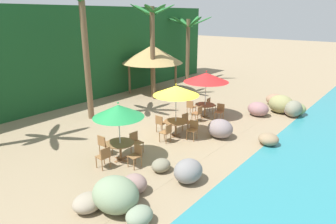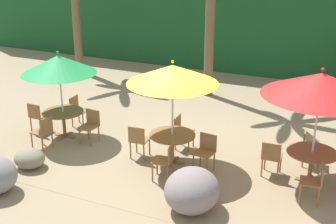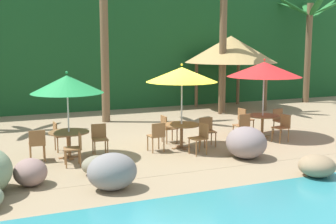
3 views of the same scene
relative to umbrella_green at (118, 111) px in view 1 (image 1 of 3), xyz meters
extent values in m
plane|color=#937F60|center=(3.16, 0.11, -2.04)|extent=(120.00, 120.00, 0.00)
cube|color=#937F60|center=(3.16, 0.11, -2.04)|extent=(18.00, 5.20, 0.01)
cube|color=#194C23|center=(3.16, 9.11, 0.96)|extent=(28.00, 2.40, 6.00)
ellipsoid|color=gray|center=(-2.24, -3.22, -1.80)|extent=(0.81, 0.71, 0.49)
ellipsoid|color=gray|center=(0.38, -2.99, -1.64)|extent=(1.09, 0.93, 0.81)
ellipsoid|color=#928E59|center=(9.97, -2.79, -1.52)|extent=(1.26, 1.42, 1.04)
ellipsoid|color=#889257|center=(10.18, -3.62, -1.70)|extent=(1.04, 1.03, 0.68)
ellipsoid|color=#9A7459|center=(11.27, -2.04, -1.68)|extent=(1.11, 1.25, 0.72)
ellipsoid|color=gray|center=(9.74, -3.45, -1.69)|extent=(0.84, 0.74, 0.70)
ellipsoid|color=gray|center=(8.59, -1.99, -1.65)|extent=(1.03, 1.17, 0.79)
ellipsoid|color=gray|center=(-1.23, -2.04, -1.73)|extent=(0.74, 0.82, 0.62)
ellipsoid|color=gray|center=(0.33, -1.81, -1.81)|extent=(0.75, 0.66, 0.47)
ellipsoid|color=gray|center=(-2.78, -1.64, -1.78)|extent=(0.91, 0.81, 0.52)
ellipsoid|color=#907858|center=(5.11, -3.97, -1.78)|extent=(0.86, 0.88, 0.52)
ellipsoid|color=gray|center=(-2.22, -2.25, -1.53)|extent=(1.25, 1.48, 1.02)
ellipsoid|color=gray|center=(9.70, -3.58, -1.58)|extent=(1.14, 0.92, 0.92)
ellipsoid|color=gray|center=(4.47, -1.90, -1.60)|extent=(1.09, 1.19, 0.87)
cylinder|color=silver|center=(0.00, 0.00, -0.97)|extent=(0.04, 0.04, 2.14)
cone|color=#238E47|center=(0.00, 0.00, 0.00)|extent=(1.96, 1.96, 0.48)
sphere|color=#238E47|center=(0.00, 0.00, 0.32)|extent=(0.07, 0.07, 0.07)
cube|color=brown|center=(0.00, 0.00, -2.03)|extent=(0.60, 0.12, 0.03)
cube|color=brown|center=(0.00, 0.00, -2.03)|extent=(0.12, 0.60, 0.03)
cylinder|color=brown|center=(0.00, 0.00, -1.67)|extent=(0.09, 0.09, 0.71)
cylinder|color=brown|center=(0.00, 0.00, -1.32)|extent=(1.10, 1.10, 0.03)
cylinder|color=olive|center=(1.01, -0.26, -1.82)|extent=(0.04, 0.04, 0.45)
cylinder|color=olive|center=(0.66, -0.23, -1.82)|extent=(0.04, 0.04, 0.45)
cylinder|color=olive|center=(1.04, 0.10, -1.82)|extent=(0.04, 0.04, 0.45)
cylinder|color=olive|center=(0.68, 0.13, -1.82)|extent=(0.04, 0.04, 0.45)
cube|color=olive|center=(0.85, -0.07, -1.58)|extent=(0.45, 0.45, 0.03)
cube|color=olive|center=(0.86, 0.13, -1.38)|extent=(0.42, 0.07, 0.42)
cylinder|color=olive|center=(0.12, 1.04, -1.82)|extent=(0.04, 0.04, 0.45)
cylinder|color=olive|center=(0.14, 0.68, -1.82)|extent=(0.04, 0.04, 0.45)
cylinder|color=olive|center=(-0.24, 1.02, -1.82)|extent=(0.04, 0.04, 0.45)
cylinder|color=olive|center=(-0.22, 0.66, -1.82)|extent=(0.04, 0.04, 0.45)
cube|color=olive|center=(-0.05, 0.85, -1.58)|extent=(0.44, 0.44, 0.03)
cube|color=olive|center=(-0.25, 0.84, -1.38)|extent=(0.06, 0.42, 0.42)
cylinder|color=olive|center=(-1.02, 0.22, -1.82)|extent=(0.04, 0.04, 0.45)
cylinder|color=olive|center=(-0.66, 0.21, -1.82)|extent=(0.04, 0.04, 0.45)
cylinder|color=olive|center=(-1.04, -0.13, -1.82)|extent=(0.04, 0.04, 0.45)
cylinder|color=olive|center=(-0.68, -0.15, -1.82)|extent=(0.04, 0.04, 0.45)
cube|color=olive|center=(-0.85, 0.04, -1.58)|extent=(0.44, 0.44, 0.03)
cube|color=olive|center=(-0.86, -0.16, -1.38)|extent=(0.42, 0.05, 0.42)
cylinder|color=olive|center=(-0.27, -1.01, -1.82)|extent=(0.04, 0.04, 0.45)
cylinder|color=olive|center=(-0.24, -0.65, -1.82)|extent=(0.04, 0.04, 0.45)
cylinder|color=olive|center=(0.09, -1.04, -1.82)|extent=(0.04, 0.04, 0.45)
cylinder|color=olive|center=(0.12, -0.68, -1.82)|extent=(0.04, 0.04, 0.45)
cube|color=olive|center=(-0.07, -0.85, -1.58)|extent=(0.45, 0.45, 0.03)
cube|color=olive|center=(0.13, -0.86, -1.38)|extent=(0.07, 0.42, 0.42)
cylinder|color=silver|center=(3.30, -0.19, -0.88)|extent=(0.04, 0.04, 2.32)
cone|color=yellow|center=(3.30, -0.19, 0.18)|extent=(2.11, 2.11, 0.43)
sphere|color=yellow|center=(3.30, -0.19, 0.47)|extent=(0.07, 0.07, 0.07)
cube|color=brown|center=(3.30, -0.19, -2.03)|extent=(0.60, 0.12, 0.03)
cube|color=brown|center=(3.30, -0.19, -2.03)|extent=(0.12, 0.60, 0.03)
cylinder|color=brown|center=(3.30, -0.19, -1.67)|extent=(0.09, 0.09, 0.71)
cylinder|color=brown|center=(3.30, -0.19, -1.32)|extent=(1.10, 1.10, 0.03)
cylinder|color=olive|center=(4.30, -0.49, -1.82)|extent=(0.04, 0.04, 0.45)
cylinder|color=olive|center=(3.95, -0.45, -1.82)|extent=(0.04, 0.04, 0.45)
cylinder|color=olive|center=(4.34, -0.14, -1.82)|extent=(0.04, 0.04, 0.45)
cylinder|color=olive|center=(3.99, -0.09, -1.82)|extent=(0.04, 0.04, 0.45)
cube|color=olive|center=(4.15, -0.29, -1.58)|extent=(0.47, 0.47, 0.03)
cube|color=olive|center=(4.17, -0.10, -1.38)|extent=(0.42, 0.09, 0.42)
cylinder|color=olive|center=(3.45, 0.84, -1.82)|extent=(0.04, 0.04, 0.45)
cylinder|color=olive|center=(3.46, 0.49, -1.82)|extent=(0.04, 0.04, 0.45)
cylinder|color=olive|center=(3.09, 0.83, -1.82)|extent=(0.04, 0.04, 0.45)
cylinder|color=olive|center=(3.10, 0.48, -1.82)|extent=(0.04, 0.04, 0.45)
cube|color=olive|center=(3.27, 0.66, -1.58)|extent=(0.43, 0.43, 0.03)
cube|color=olive|center=(3.07, 0.65, -1.38)|extent=(0.05, 0.42, 0.42)
cylinder|color=olive|center=(2.26, -0.07, -1.82)|extent=(0.04, 0.04, 0.45)
cylinder|color=olive|center=(2.62, -0.05, -1.82)|extent=(0.04, 0.04, 0.45)
cylinder|color=olive|center=(2.29, -0.43, -1.82)|extent=(0.04, 0.04, 0.45)
cylinder|color=olive|center=(2.64, -0.41, -1.82)|extent=(0.04, 0.04, 0.45)
cube|color=olive|center=(2.45, -0.24, -1.58)|extent=(0.45, 0.45, 0.03)
cube|color=olive|center=(2.47, -0.44, -1.38)|extent=(0.42, 0.06, 0.42)
cylinder|color=olive|center=(3.28, -1.23, -1.82)|extent=(0.04, 0.04, 0.45)
cylinder|color=olive|center=(3.23, -0.88, -1.82)|extent=(0.04, 0.04, 0.45)
cylinder|color=olive|center=(3.63, -1.18, -1.82)|extent=(0.04, 0.04, 0.45)
cylinder|color=olive|center=(3.58, -0.83, -1.82)|extent=(0.04, 0.04, 0.45)
cube|color=olive|center=(3.43, -1.03, -1.58)|extent=(0.48, 0.48, 0.03)
cube|color=olive|center=(3.63, -1.00, -1.38)|extent=(0.10, 0.42, 0.42)
cylinder|color=silver|center=(6.46, 0.20, -0.85)|extent=(0.04, 0.04, 2.37)
cone|color=red|center=(6.46, 0.20, 0.23)|extent=(2.45, 2.45, 0.49)
sphere|color=red|center=(6.46, 0.20, 0.55)|extent=(0.07, 0.07, 0.07)
cube|color=brown|center=(6.46, 0.20, -2.03)|extent=(0.60, 0.12, 0.03)
cube|color=brown|center=(6.46, 0.20, -2.03)|extent=(0.12, 0.60, 0.03)
cylinder|color=brown|center=(6.46, 0.20, -1.67)|extent=(0.09, 0.09, 0.71)
cylinder|color=brown|center=(6.46, 0.20, -1.32)|extent=(1.10, 1.10, 0.03)
cylinder|color=olive|center=(7.50, 0.13, -1.82)|extent=(0.04, 0.04, 0.45)
cylinder|color=olive|center=(7.14, 0.09, -1.82)|extent=(0.04, 0.04, 0.45)
cylinder|color=olive|center=(7.46, 0.48, -1.82)|extent=(0.04, 0.04, 0.45)
cylinder|color=olive|center=(7.11, 0.45, -1.82)|extent=(0.04, 0.04, 0.45)
cube|color=olive|center=(7.30, 0.29, -1.58)|extent=(0.46, 0.46, 0.03)
cube|color=olive|center=(7.28, 0.49, -1.38)|extent=(0.42, 0.08, 0.42)
cylinder|color=olive|center=(6.53, 1.24, -1.82)|extent=(0.04, 0.04, 0.45)
cylinder|color=olive|center=(6.57, 0.89, -1.82)|extent=(0.04, 0.04, 0.45)
cylinder|color=olive|center=(6.18, 1.21, -1.82)|extent=(0.04, 0.04, 0.45)
cylinder|color=olive|center=(6.21, 0.85, -1.82)|extent=(0.04, 0.04, 0.45)
cube|color=olive|center=(6.37, 1.05, -1.58)|extent=(0.46, 0.46, 0.03)
cube|color=olive|center=(6.17, 1.03, -1.38)|extent=(0.08, 0.42, 0.42)
cylinder|color=olive|center=(5.43, 0.35, -1.82)|extent=(0.04, 0.04, 0.45)
cylinder|color=olive|center=(5.78, 0.36, -1.82)|extent=(0.04, 0.04, 0.45)
cylinder|color=olive|center=(5.43, 0.00, -1.82)|extent=(0.04, 0.04, 0.45)
cylinder|color=olive|center=(5.79, 0.01, -1.82)|extent=(0.04, 0.04, 0.45)
cube|color=olive|center=(5.61, 0.18, -1.58)|extent=(0.43, 0.43, 0.03)
cube|color=olive|center=(5.61, -0.02, -1.38)|extent=(0.42, 0.05, 0.42)
cylinder|color=olive|center=(6.41, -0.84, -1.82)|extent=(0.04, 0.04, 0.45)
cylinder|color=olive|center=(6.36, -0.48, -1.82)|extent=(0.04, 0.04, 0.45)
cylinder|color=olive|center=(6.76, -0.80, -1.82)|extent=(0.04, 0.04, 0.45)
cylinder|color=olive|center=(6.72, -0.44, -1.82)|extent=(0.04, 0.04, 0.45)
cube|color=olive|center=(6.56, -0.64, -1.58)|extent=(0.47, 0.47, 0.03)
cube|color=olive|center=(6.76, -0.62, -1.38)|extent=(0.09, 0.42, 0.42)
cylinder|color=brown|center=(2.37, 5.02, 1.32)|extent=(0.32, 0.32, 6.71)
cylinder|color=brown|center=(7.78, 5.25, 0.95)|extent=(0.32, 0.32, 5.98)
ellipsoid|color=#236B2D|center=(8.53, 5.29, 3.69)|extent=(1.39, 0.43, 0.84)
ellipsoid|color=#236B2D|center=(8.26, 5.83, 3.79)|extent=(1.21, 1.37, 0.57)
ellipsoid|color=#236B2D|center=(7.74, 6.00, 3.74)|extent=(0.44, 1.46, 0.69)
ellipsoid|color=#236B2D|center=(7.12, 5.60, 3.70)|extent=(1.39, 0.97, 0.81)
ellipsoid|color=#236B2D|center=(7.11, 4.91, 3.79)|extent=(1.48, 0.99, 0.54)
ellipsoid|color=#236B2D|center=(7.59, 4.52, 3.78)|extent=(0.71, 1.51, 0.58)
ellipsoid|color=#236B2D|center=(8.27, 4.68, 3.73)|extent=(1.21, 1.31, 0.71)
cylinder|color=brown|center=(13.60, 6.53, 0.52)|extent=(0.32, 0.32, 5.12)
ellipsoid|color=#236B2D|center=(14.58, 6.67, 2.81)|extent=(1.80, 0.60, 1.12)
ellipsoid|color=#236B2D|center=(14.08, 7.40, 2.88)|extent=(1.22, 1.82, 0.87)
ellipsoid|color=#236B2D|center=(13.05, 7.36, 2.92)|extent=(1.36, 1.80, 0.74)
ellipsoid|color=#236B2D|center=(12.61, 6.61, 2.87)|extent=(1.88, 0.50, 0.91)
ellipsoid|color=#236B2D|center=(13.21, 5.62, 2.86)|extent=(1.06, 1.84, 0.94)
ellipsoid|color=#236B2D|center=(14.19, 5.74, 2.88)|extent=(1.40, 1.72, 0.88)
cylinder|color=brown|center=(7.52, 7.30, -0.94)|extent=(0.16, 0.16, 2.20)
cylinder|color=brown|center=(9.89, 7.30, -0.94)|extent=(0.16, 0.16, 2.20)
cylinder|color=brown|center=(7.52, 4.93, -0.94)|extent=(0.16, 0.16, 2.20)
cylinder|color=brown|center=(9.89, 4.93, -0.94)|extent=(0.16, 0.16, 2.20)
cone|color=tan|center=(8.70, 6.11, 0.78)|extent=(4.32, 4.32, 1.24)
camera|label=1|loc=(-7.04, -8.14, 3.46)|focal=31.76mm
camera|label=2|loc=(7.19, -9.07, 2.98)|focal=47.79mm
camera|label=3|loc=(-2.05, -11.88, 1.13)|focal=46.95mm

